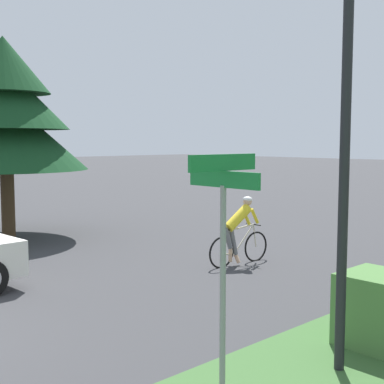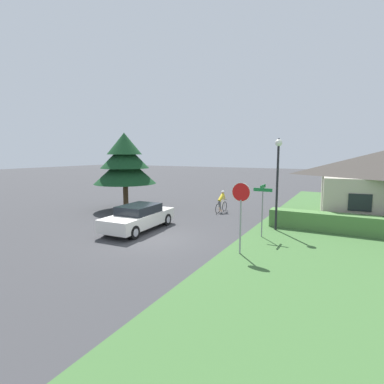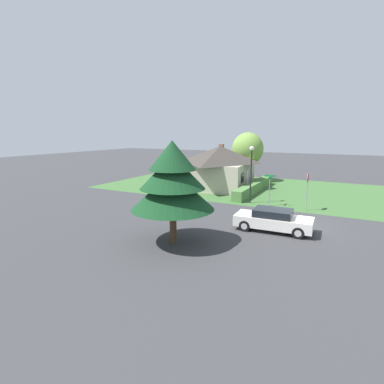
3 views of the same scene
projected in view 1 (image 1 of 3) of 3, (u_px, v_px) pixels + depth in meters
cyclist at (239, 232)px, 11.48m from camera, size 0.44×1.69×1.48m
street_lamp at (347, 79)px, 5.91m from camera, size 0.36×0.36×4.80m
street_name_sign at (223, 233)px, 5.17m from camera, size 0.90×0.90×2.53m
conifer_tall_near at (5, 113)px, 14.41m from camera, size 4.38×4.38×5.45m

